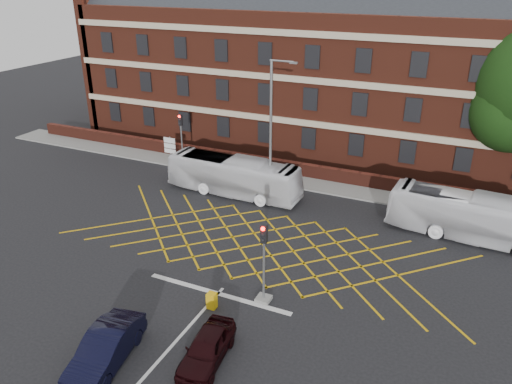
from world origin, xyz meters
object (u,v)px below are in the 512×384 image
at_px(street_lamp, 271,153).
at_px(traffic_light_far, 182,144).
at_px(bus_right, 475,218).
at_px(car_navy, 105,349).
at_px(traffic_light_near, 264,271).
at_px(direction_signs, 170,146).
at_px(bus_left, 234,176).
at_px(utility_cabinet, 212,301).
at_px(car_maroon, 207,348).

bearing_deg(street_lamp, traffic_light_far, 160.35).
relative_size(bus_right, car_navy, 2.26).
distance_m(bus_right, traffic_light_near, 14.25).
bearing_deg(direction_signs, traffic_light_near, -43.97).
relative_size(bus_right, traffic_light_far, 2.40).
distance_m(bus_left, traffic_light_far, 7.67).
bearing_deg(utility_cabinet, direction_signs, 128.96).
bearing_deg(car_maroon, traffic_light_far, 118.14).
height_order(bus_right, traffic_light_near, traffic_light_near).
height_order(bus_right, traffic_light_far, traffic_light_far).
distance_m(street_lamp, direction_signs, 11.39).
bearing_deg(car_maroon, traffic_light_near, 77.51).
bearing_deg(traffic_light_far, car_maroon, -55.27).
relative_size(car_navy, utility_cabinet, 5.45).
relative_size(traffic_light_near, traffic_light_far, 1.00).
distance_m(traffic_light_near, traffic_light_far, 20.12).
distance_m(car_maroon, traffic_light_far, 23.53).
bearing_deg(traffic_light_far, traffic_light_near, -46.39).
relative_size(traffic_light_far, street_lamp, 0.44).
relative_size(bus_left, car_maroon, 2.65).
bearing_deg(car_maroon, street_lamp, 97.17).
xyz_separation_m(traffic_light_near, street_lamp, (-4.39, 11.18, 1.68)).
relative_size(bus_right, utility_cabinet, 12.34).
xyz_separation_m(street_lamp, direction_signs, (-10.69, 3.36, -2.06)).
bearing_deg(car_navy, utility_cabinet, 56.47).
bearing_deg(traffic_light_near, traffic_light_far, 133.61).
bearing_deg(utility_cabinet, traffic_light_far, 126.25).
height_order(car_navy, utility_cabinet, car_navy).
bearing_deg(street_lamp, utility_cabinet, -79.60).
bearing_deg(bus_left, bus_right, -87.81).
distance_m(car_navy, car_maroon, 4.18).
relative_size(street_lamp, direction_signs, 4.45).
bearing_deg(traffic_light_near, car_maroon, -95.90).
relative_size(traffic_light_near, street_lamp, 0.44).
bearing_deg(street_lamp, bus_right, -0.69).
relative_size(car_navy, traffic_light_near, 1.06).
bearing_deg(utility_cabinet, street_lamp, 100.40).
xyz_separation_m(car_maroon, traffic_light_near, (0.49, 4.75, 1.12)).
xyz_separation_m(traffic_light_far, street_lamp, (9.49, -3.39, 1.68)).
relative_size(car_maroon, traffic_light_near, 0.89).
height_order(street_lamp, utility_cabinet, street_lamp).
bearing_deg(traffic_light_far, car_navy, -65.51).
relative_size(bus_right, street_lamp, 1.05).
bearing_deg(bus_left, direction_signs, 66.65).
bearing_deg(bus_left, traffic_light_far, 62.69).
bearing_deg(traffic_light_near, direction_signs, 136.03).
xyz_separation_m(bus_left, traffic_light_near, (7.18, -10.86, 0.37)).
distance_m(traffic_light_far, direction_signs, 1.26).
bearing_deg(car_navy, traffic_light_far, 103.99).
bearing_deg(traffic_light_near, bus_right, 50.66).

